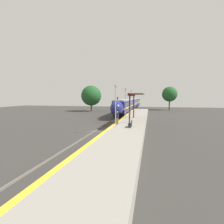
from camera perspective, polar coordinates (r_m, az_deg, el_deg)
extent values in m
plane|color=#383533|center=(24.31, -3.69, -6.30)|extent=(120.00, 120.00, 0.00)
cube|color=slate|center=(24.50, -5.32, -6.04)|extent=(0.08, 90.00, 0.15)
cube|color=slate|center=(24.11, -2.04, -6.21)|extent=(0.08, 90.00, 0.15)
cube|color=black|center=(46.03, 4.03, -0.12)|extent=(2.44, 17.05, 0.87)
cube|color=navy|center=(45.96, 4.04, 1.00)|extent=(2.77, 18.53, 0.93)
cube|color=yellow|center=(45.92, 4.04, 1.78)|extent=(2.78, 18.53, 0.32)
cube|color=navy|center=(45.88, 4.05, 2.86)|extent=(2.77, 18.53, 1.41)
cube|color=black|center=(45.88, 4.05, 2.77)|extent=(2.80, 17.05, 0.77)
cube|color=#9E9EA3|center=(45.86, 4.06, 3.92)|extent=(2.49, 18.53, 0.30)
cylinder|color=black|center=(39.45, 1.56, -1.27)|extent=(0.12, 0.89, 0.89)
cylinder|color=black|center=(39.21, 3.63, -1.31)|extent=(0.12, 0.89, 0.89)
cylinder|color=black|center=(41.60, 2.13, -0.94)|extent=(0.12, 0.89, 0.89)
cylinder|color=black|center=(41.38, 4.09, -0.98)|extent=(0.12, 0.89, 0.89)
cylinder|color=black|center=(50.73, 3.98, 0.13)|extent=(0.12, 0.89, 0.89)
cylinder|color=black|center=(50.54, 5.60, 0.10)|extent=(0.12, 0.89, 0.89)
cylinder|color=black|center=(52.90, 4.33, 0.32)|extent=(0.12, 0.89, 0.89)
cylinder|color=black|center=(52.72, 5.88, 0.30)|extent=(0.12, 0.89, 0.89)
ellipsoid|color=navy|center=(35.51, 1.59, 1.23)|extent=(2.66, 3.89, 2.92)
ellipsoid|color=black|center=(35.00, 1.44, 1.96)|extent=(1.94, 2.27, 1.49)
sphere|color=#F9F4CC|center=(34.17, 1.13, -0.74)|extent=(0.24, 0.24, 0.24)
cube|color=black|center=(65.17, 6.49, 1.37)|extent=(2.44, 17.05, 0.87)
cube|color=navy|center=(65.11, 6.49, 2.16)|extent=(2.77, 18.53, 0.93)
cube|color=yellow|center=(65.09, 6.50, 2.71)|extent=(2.78, 18.53, 0.32)
cube|color=navy|center=(65.06, 6.51, 3.47)|extent=(2.77, 18.53, 1.41)
cube|color=black|center=(65.06, 6.51, 3.41)|extent=(2.80, 17.05, 0.77)
cube|color=#9E9EA3|center=(65.04, 6.51, 4.22)|extent=(2.49, 18.53, 0.30)
cylinder|color=black|center=(58.48, 5.10, 0.77)|extent=(0.12, 0.89, 0.89)
cylinder|color=black|center=(58.31, 6.50, 0.74)|extent=(0.12, 0.89, 0.89)
cylinder|color=black|center=(60.65, 5.36, 0.92)|extent=(0.12, 0.89, 0.89)
cylinder|color=black|center=(60.50, 6.71, 0.89)|extent=(0.12, 0.89, 0.89)
cylinder|color=black|center=(69.86, 6.29, 1.45)|extent=(0.12, 0.89, 0.89)
cylinder|color=black|center=(69.73, 7.46, 1.43)|extent=(0.12, 0.89, 0.89)
cylinder|color=black|center=(72.05, 6.47, 1.55)|extent=(0.12, 0.89, 0.89)
cylinder|color=black|center=(71.91, 7.61, 1.53)|extent=(0.12, 0.89, 0.89)
cube|color=black|center=(84.39, 7.83, 2.18)|extent=(2.44, 17.05, 0.87)
cube|color=navy|center=(84.35, 7.83, 2.79)|extent=(2.77, 18.53, 0.93)
cube|color=yellow|center=(84.33, 7.84, 3.22)|extent=(2.78, 18.53, 0.32)
cube|color=navy|center=(84.30, 7.85, 3.80)|extent=(2.77, 18.53, 1.41)
cube|color=black|center=(84.31, 7.84, 3.76)|extent=(2.80, 17.05, 0.77)
cube|color=#9E9EA3|center=(84.29, 7.85, 4.39)|extent=(2.49, 18.53, 0.30)
cylinder|color=black|center=(77.65, 6.90, 1.80)|extent=(0.12, 0.89, 0.89)
cylinder|color=black|center=(77.53, 7.96, 1.78)|extent=(0.12, 0.89, 0.89)
cylinder|color=black|center=(79.84, 7.05, 1.88)|extent=(0.12, 0.89, 0.89)
cylinder|color=black|center=(79.72, 8.08, 1.87)|extent=(0.12, 0.89, 0.89)
cylinder|color=black|center=(89.08, 7.60, 2.20)|extent=(0.12, 0.89, 0.89)
cylinder|color=black|center=(88.97, 8.52, 2.18)|extent=(0.12, 0.89, 0.89)
cylinder|color=black|center=(91.27, 7.71, 2.26)|extent=(0.12, 0.89, 0.89)
cylinder|color=black|center=(91.16, 8.61, 2.25)|extent=(0.12, 0.89, 0.89)
cube|color=gray|center=(23.47, 5.34, -5.51)|extent=(4.39, 64.00, 0.97)
cube|color=yellow|center=(23.70, 0.55, -4.18)|extent=(0.40, 64.00, 0.01)
cube|color=#2D333D|center=(21.36, 5.74, -4.66)|extent=(0.36, 0.06, 0.42)
cube|color=#2D333D|center=(22.44, 6.06, -4.19)|extent=(0.36, 0.06, 0.42)
cube|color=#2D333D|center=(21.87, 5.91, -3.84)|extent=(0.44, 1.47, 0.03)
cube|color=#2D333D|center=(21.81, 6.44, -3.24)|extent=(0.04, 1.47, 0.44)
cube|color=#7F6647|center=(23.83, 1.74, -3.06)|extent=(0.28, 0.20, 0.89)
cube|color=navy|center=(23.73, 1.74, -1.16)|extent=(0.36, 0.22, 0.70)
sphere|color=tan|center=(23.69, 1.75, -0.03)|extent=(0.24, 0.24, 0.24)
cylinder|color=#59595E|center=(46.82, 1.80, 1.63)|extent=(0.14, 0.14, 4.00)
cube|color=black|center=(46.74, 1.81, 4.51)|extent=(0.28, 0.20, 0.70)
sphere|color=#1ED833|center=(46.63, 1.78, 4.72)|extent=(0.14, 0.14, 0.14)
sphere|color=#330A0A|center=(46.63, 1.78, 4.30)|extent=(0.14, 0.14, 0.14)
cylinder|color=#9E9EA3|center=(21.87, 1.15, 1.66)|extent=(0.12, 0.12, 5.02)
cube|color=silver|center=(21.87, 1.16, 8.56)|extent=(0.36, 0.20, 0.24)
cylinder|color=#9E9EA3|center=(30.84, 4.43, 2.63)|extent=(0.12, 0.12, 5.02)
cube|color=silver|center=(30.84, 4.46, 7.52)|extent=(0.36, 0.20, 0.24)
cylinder|color=#9E9EA3|center=(39.86, 6.23, 3.15)|extent=(0.12, 0.12, 5.02)
cube|color=silver|center=(39.86, 6.27, 6.94)|extent=(0.36, 0.20, 0.24)
cylinder|color=#511E19|center=(25.26, 5.76, 0.91)|extent=(0.20, 0.20, 3.98)
cylinder|color=#511E19|center=(31.70, 7.10, 1.73)|extent=(0.20, 0.20, 3.98)
cube|color=#511E19|center=(28.42, 6.55, 5.58)|extent=(0.24, 9.49, 0.36)
cube|color=#511E19|center=(28.35, 8.37, 5.80)|extent=(2.00, 9.49, 0.10)
cylinder|color=brown|center=(57.30, -6.76, 1.47)|extent=(0.44, 0.44, 2.50)
sphere|color=#1E5123|center=(57.19, -6.80, 5.32)|extent=(6.50, 6.50, 6.50)
cylinder|color=brown|center=(65.24, 18.20, 2.15)|extent=(0.44, 0.44, 3.56)
sphere|color=#1E5123|center=(65.17, 18.29, 5.56)|extent=(5.26, 5.26, 5.26)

